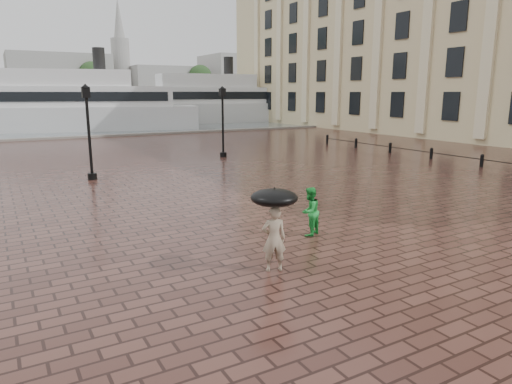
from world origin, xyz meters
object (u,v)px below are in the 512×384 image
at_px(street_lamps, 90,124).
at_px(child_pedestrian, 310,211).
at_px(ferry_near, 71,106).
at_px(adult_pedestrian, 274,239).
at_px(ferry_far, 207,103).

bearing_deg(street_lamps, child_pedestrian, -80.73).
bearing_deg(ferry_near, child_pedestrian, -75.80).
bearing_deg(adult_pedestrian, child_pedestrian, -121.30).
height_order(adult_pedestrian, ferry_far, ferry_far).
distance_m(street_lamps, adult_pedestrian, 19.69).
bearing_deg(ferry_far, child_pedestrian, -103.31).
distance_m(child_pedestrian, ferry_far, 52.97).
relative_size(street_lamps, ferry_near, 0.55).
bearing_deg(child_pedestrian, street_lamps, -105.12).
height_order(child_pedestrian, ferry_near, ferry_near).
distance_m(street_lamps, child_pedestrian, 18.10).
xyz_separation_m(adult_pedestrian, ferry_far, (20.90, 51.42, 1.92)).
bearing_deg(ferry_far, adult_pedestrian, -104.95).
xyz_separation_m(child_pedestrian, ferry_far, (18.52, 49.59, 1.99)).
distance_m(adult_pedestrian, ferry_far, 55.53).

